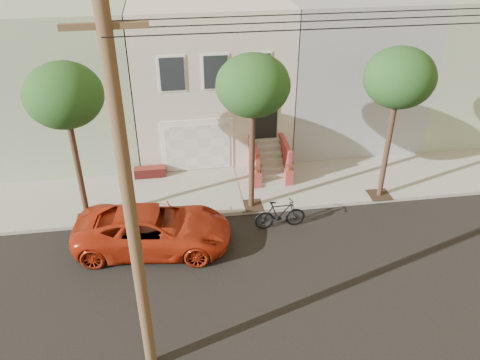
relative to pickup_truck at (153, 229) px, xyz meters
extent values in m
plane|color=black|center=(2.90, -2.00, -0.78)|extent=(90.00, 90.00, 0.00)
cube|color=gray|center=(2.90, 3.35, -0.70)|extent=(40.00, 3.70, 0.15)
cube|color=beige|center=(2.90, 9.20, 2.87)|extent=(7.00, 8.00, 7.00)
cube|color=gray|center=(-3.90, 9.20, 2.87)|extent=(6.50, 8.00, 7.00)
cube|color=gray|center=(9.70, 9.20, 2.87)|extent=(6.50, 8.00, 7.00)
cube|color=gray|center=(16.20, 9.20, 2.87)|extent=(6.50, 8.00, 7.00)
cube|color=silver|center=(2.00, 5.22, 0.62)|extent=(3.20, 0.12, 2.50)
cube|color=silver|center=(2.00, 5.16, 0.52)|extent=(2.90, 0.06, 2.20)
cube|color=gray|center=(2.00, 3.35, -0.62)|extent=(3.20, 3.70, 0.02)
cube|color=maroon|center=(-0.20, 4.90, -0.41)|extent=(1.40, 0.45, 0.44)
cube|color=black|center=(5.10, 5.17, 1.77)|extent=(1.00, 0.06, 2.00)
cube|color=#3F4751|center=(1.10, 5.17, 3.97)|extent=(1.00, 0.06, 1.40)
cube|color=silver|center=(1.10, 5.19, 3.97)|extent=(1.15, 0.05, 1.55)
cube|color=#3F4751|center=(2.90, 5.17, 3.97)|extent=(1.00, 0.06, 1.40)
cube|color=silver|center=(2.90, 5.19, 3.97)|extent=(1.15, 0.05, 1.55)
cube|color=#3F4751|center=(4.70, 5.17, 3.97)|extent=(1.00, 0.06, 1.40)
cube|color=silver|center=(4.70, 5.19, 3.97)|extent=(1.15, 0.05, 1.55)
cube|color=gray|center=(5.10, 3.38, -0.53)|extent=(1.20, 0.28, 0.20)
cube|color=gray|center=(5.10, 3.66, -0.33)|extent=(1.20, 0.28, 0.20)
cube|color=gray|center=(5.10, 3.94, -0.13)|extent=(1.20, 0.28, 0.20)
cube|color=gray|center=(5.10, 4.22, 0.07)|extent=(1.20, 0.28, 0.20)
cube|color=gray|center=(5.10, 4.50, 0.27)|extent=(1.20, 0.28, 0.20)
cube|color=gray|center=(5.10, 4.78, 0.47)|extent=(1.20, 0.28, 0.20)
cube|color=gray|center=(5.10, 5.06, 0.67)|extent=(1.20, 0.28, 0.20)
cube|color=maroon|center=(4.40, 4.22, 0.17)|extent=(0.18, 1.96, 1.60)
cube|color=maroon|center=(5.80, 4.22, 0.17)|extent=(0.18, 1.96, 1.60)
cube|color=maroon|center=(4.40, 3.34, -0.28)|extent=(0.35, 0.35, 0.70)
imported|color=#1B4217|center=(4.40, 3.34, 0.30)|extent=(0.40, 0.35, 0.45)
cube|color=maroon|center=(5.80, 3.34, -0.28)|extent=(0.35, 0.35, 0.70)
imported|color=#1B4217|center=(5.80, 3.34, 0.30)|extent=(0.41, 0.35, 0.45)
cube|color=#2D2116|center=(-2.60, 1.90, -0.62)|extent=(0.90, 0.90, 0.02)
cylinder|color=#311F16|center=(-2.60, 1.90, 1.47)|extent=(0.22, 0.22, 4.20)
ellipsoid|color=#1B4217|center=(-2.60, 1.90, 4.52)|extent=(2.70, 2.57, 2.29)
cube|color=#2D2116|center=(3.90, 1.90, -0.62)|extent=(0.90, 0.90, 0.02)
cylinder|color=#311F16|center=(3.90, 1.90, 1.47)|extent=(0.22, 0.22, 4.20)
ellipsoid|color=#1B4217|center=(3.90, 1.90, 4.52)|extent=(2.70, 2.57, 2.29)
cube|color=#2D2116|center=(9.40, 1.90, -0.62)|extent=(0.90, 0.90, 0.02)
cylinder|color=#311F16|center=(9.40, 1.90, 1.47)|extent=(0.22, 0.22, 4.20)
ellipsoid|color=#1B4217|center=(9.40, 1.90, 4.52)|extent=(2.70, 2.57, 2.29)
cylinder|color=#493722|center=(-0.10, -5.20, 4.22)|extent=(0.30, 0.30, 10.00)
cube|color=#493722|center=(-0.10, -5.20, 8.42)|extent=(1.60, 0.12, 0.12)
imported|color=#A82810|center=(0.00, 0.00, 0.00)|extent=(5.87, 3.24, 1.55)
imported|color=black|center=(4.77, 0.49, -0.17)|extent=(2.03, 0.63, 1.21)
camera|label=1|loc=(1.01, -14.38, 10.56)|focal=36.45mm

